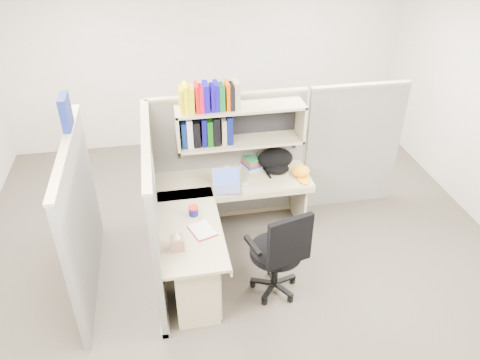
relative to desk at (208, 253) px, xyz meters
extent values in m
plane|color=#3B362D|center=(0.41, 0.29, -0.44)|extent=(6.00, 6.00, 0.00)
plane|color=beige|center=(0.41, 3.29, 0.91)|extent=(6.00, 0.00, 6.00)
plane|color=white|center=(0.41, 0.29, 2.26)|extent=(6.00, 6.00, 0.00)
cube|color=#63635E|center=(0.41, 1.19, 0.36)|extent=(1.80, 0.06, 1.60)
cube|color=gray|center=(0.41, 1.19, 1.18)|extent=(1.80, 0.08, 0.03)
cube|color=#63635E|center=(-0.49, 0.29, 0.36)|extent=(0.06, 1.80, 1.60)
cube|color=gray|center=(-0.49, 0.29, 1.18)|extent=(0.08, 1.80, 0.03)
cube|color=#63635E|center=(-1.19, 0.29, 0.36)|extent=(0.06, 1.80, 1.60)
cube|color=#63635E|center=(1.96, 1.19, 0.36)|extent=(1.20, 0.06, 1.60)
cube|color=navy|center=(-1.19, 0.64, 1.35)|extent=(0.07, 0.27, 0.32)
cube|color=white|center=(-0.46, 0.44, 0.76)|extent=(0.00, 0.21, 0.28)
cube|color=tan|center=(0.51, 0.99, 1.11)|extent=(1.40, 0.34, 0.03)
cube|color=tan|center=(0.51, 0.99, 0.70)|extent=(1.40, 0.34, 0.03)
cube|color=tan|center=(-0.18, 0.99, 0.90)|extent=(0.03, 0.34, 0.44)
cube|color=tan|center=(1.19, 0.99, 0.90)|extent=(0.03, 0.34, 0.44)
cube|color=black|center=(0.51, 1.15, 0.90)|extent=(1.38, 0.01, 0.41)
cube|color=#E3B204|center=(-0.11, 0.97, 1.25)|extent=(0.03, 0.20, 0.26)
cube|color=#F7FF05|center=(-0.07, 0.97, 1.27)|extent=(0.05, 0.20, 0.29)
cube|color=yellow|center=(-0.02, 0.97, 1.25)|extent=(0.06, 0.20, 0.26)
cube|color=red|center=(0.05, 0.97, 1.27)|extent=(0.04, 0.20, 0.29)
cube|color=red|center=(0.09, 0.97, 1.25)|extent=(0.05, 0.20, 0.26)
cube|color=#1005A3|center=(0.14, 0.97, 1.27)|extent=(0.06, 0.20, 0.29)
cube|color=#1405A1|center=(0.21, 0.97, 1.25)|extent=(0.04, 0.20, 0.26)
cube|color=#12059D|center=(0.25, 0.97, 1.27)|extent=(0.04, 0.20, 0.29)
cube|color=#076625|center=(0.30, 0.97, 1.25)|extent=(0.06, 0.20, 0.26)
cube|color=#E74A05|center=(0.36, 0.97, 1.27)|extent=(0.04, 0.20, 0.29)
cube|color=black|center=(0.41, 0.97, 1.25)|extent=(0.05, 0.20, 0.26)
cube|color=tan|center=(0.46, 0.97, 1.27)|extent=(0.06, 0.20, 0.29)
cube|color=#071B4C|center=(-0.11, 1.01, 0.86)|extent=(0.05, 0.24, 0.29)
cube|color=silver|center=(-0.05, 1.01, 0.87)|extent=(0.06, 0.24, 0.32)
cube|color=black|center=(0.02, 1.01, 0.86)|extent=(0.07, 0.24, 0.29)
cube|color=#08074B|center=(0.10, 1.01, 0.87)|extent=(0.05, 0.24, 0.32)
cube|color=#0B4A0A|center=(0.17, 1.01, 0.86)|extent=(0.06, 0.24, 0.29)
cube|color=black|center=(0.24, 1.01, 0.87)|extent=(0.07, 0.24, 0.32)
cube|color=gray|center=(0.32, 1.01, 0.86)|extent=(0.05, 0.24, 0.29)
cube|color=#07114F|center=(0.38, 1.01, 0.87)|extent=(0.06, 0.24, 0.32)
cube|color=tan|center=(0.41, 0.86, 0.28)|extent=(1.74, 0.60, 0.03)
cube|color=tan|center=(-0.16, 0.09, 0.28)|extent=(0.60, 1.34, 0.03)
cube|color=tan|center=(0.41, 0.56, 0.24)|extent=(1.74, 0.02, 0.07)
cube|color=tan|center=(0.14, 0.09, 0.24)|extent=(0.02, 1.34, 0.07)
cube|color=tan|center=(-0.16, -0.26, -0.10)|extent=(0.40, 0.55, 0.68)
cube|color=gray|center=(0.05, -0.26, 0.10)|extent=(0.02, 0.50, 0.16)
cube|color=gray|center=(0.05, -0.26, -0.08)|extent=(0.02, 0.50, 0.16)
cube|color=gray|center=(0.05, -0.26, -0.30)|extent=(0.02, 0.50, 0.22)
cube|color=#B2B2B7|center=(0.06, -0.26, 0.10)|extent=(0.01, 0.12, 0.01)
cube|color=tan|center=(1.21, 0.89, -0.09)|extent=(0.03, 0.55, 0.70)
cylinder|color=#12105F|center=(-0.11, 0.27, 0.33)|extent=(0.10, 0.10, 0.09)
cylinder|color=red|center=(-0.11, 0.27, 0.38)|extent=(0.10, 0.10, 0.02)
ellipsoid|color=#95B9D3|center=(0.51, 0.71, 0.31)|extent=(0.09, 0.06, 0.03)
cylinder|color=white|center=(0.35, 0.97, 0.34)|extent=(0.07, 0.07, 0.10)
cylinder|color=black|center=(0.64, -0.20, 0.09)|extent=(0.51, 0.51, 0.08)
cube|color=black|center=(0.70, -0.42, 0.39)|extent=(0.45, 0.17, 0.51)
cylinder|color=black|center=(0.64, -0.20, -0.13)|extent=(0.07, 0.07, 0.45)
cylinder|color=black|center=(0.64, -0.20, -0.38)|extent=(0.49, 0.49, 0.11)
cube|color=black|center=(0.39, -0.26, 0.25)|extent=(0.12, 0.29, 0.04)
cube|color=black|center=(0.89, -0.13, 0.25)|extent=(0.12, 0.29, 0.04)
camera|label=1|loc=(-0.34, -3.54, 3.15)|focal=35.00mm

